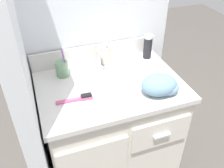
{
  "coord_description": "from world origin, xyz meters",
  "views": [
    {
      "loc": [
        -0.38,
        -1.08,
        1.63
      ],
      "look_at": [
        0.0,
        -0.03,
        0.82
      ],
      "focal_mm": 40.0,
      "sensor_mm": 36.0,
      "label": 1
    }
  ],
  "objects": [
    {
      "name": "backsplash",
      "position": [
        0.0,
        0.28,
        0.85
      ],
      "size": [
        0.82,
        0.02,
        0.11
      ],
      "color": "silver",
      "rests_on": "vanity"
    },
    {
      "name": "sink_faucet",
      "position": [
        0.0,
        0.19,
        0.85
      ],
      "size": [
        0.09,
        0.09,
        0.14
      ],
      "color": "silver",
      "rests_on": "vanity"
    },
    {
      "name": "hairbrush",
      "position": [
        -0.2,
        -0.08,
        0.81
      ],
      "size": [
        0.19,
        0.04,
        0.03
      ],
      "rotation": [
        0.0,
        0.0,
        -0.06
      ],
      "color": "#C1517F",
      "rests_on": "vanity"
    },
    {
      "name": "hand_towel",
      "position": [
        0.23,
        -0.16,
        0.85
      ],
      "size": [
        0.2,
        0.16,
        0.1
      ],
      "color": "#6B8EA8",
      "rests_on": "vanity"
    },
    {
      "name": "shaving_cream_can",
      "position": [
        0.33,
        0.2,
        0.88
      ],
      "size": [
        0.05,
        0.05,
        0.16
      ],
      "color": "black",
      "rests_on": "vanity"
    },
    {
      "name": "wall_back",
      "position": [
        0.0,
        0.34,
        1.1
      ],
      "size": [
        1.0,
        0.08,
        2.2
      ],
      "primitive_type": "cube",
      "color": "silver",
      "rests_on": "ground_plane"
    },
    {
      "name": "toothbrush_cup",
      "position": [
        -0.24,
        0.18,
        0.85
      ],
      "size": [
        0.07,
        0.07,
        0.19
      ],
      "color": "gray",
      "rests_on": "vanity"
    },
    {
      "name": "vanity",
      "position": [
        -0.0,
        -0.0,
        0.42
      ],
      "size": [
        0.82,
        0.59,
        0.8
      ],
      "color": "silver",
      "rests_on": "ground_plane"
    },
    {
      "name": "wall_left",
      "position": [
        -0.46,
        0.0,
        1.1
      ],
      "size": [
        0.08,
        0.65,
        2.2
      ],
      "primitive_type": "cube",
      "color": "silver",
      "rests_on": "ground_plane"
    },
    {
      "name": "soap_dispenser",
      "position": [
        0.04,
        0.2,
        0.87
      ],
      "size": [
        0.07,
        0.07,
        0.16
      ],
      "color": "beige",
      "rests_on": "vanity"
    }
  ]
}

